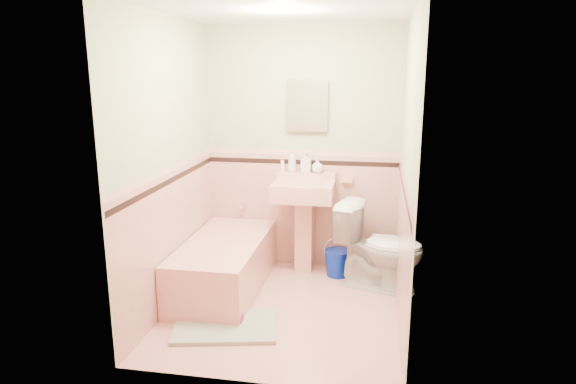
% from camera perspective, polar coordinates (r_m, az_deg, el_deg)
% --- Properties ---
extents(floor, '(2.20, 2.20, 0.00)m').
position_cam_1_polar(floor, '(4.58, -0.56, -13.00)').
color(floor, '#E19F93').
rests_on(floor, ground).
extents(ceiling, '(2.20, 2.20, 0.00)m').
position_cam_1_polar(ceiling, '(4.12, -0.64, 19.88)').
color(ceiling, white).
rests_on(ceiling, ground).
extents(wall_back, '(2.50, 0.00, 2.50)m').
position_cam_1_polar(wall_back, '(5.24, 1.62, 4.81)').
color(wall_back, '#EFE5C3').
rests_on(wall_back, ground).
extents(wall_front, '(2.50, 0.00, 2.50)m').
position_cam_1_polar(wall_front, '(3.12, -4.31, -1.27)').
color(wall_front, '#EFE5C3').
rests_on(wall_front, ground).
extents(wall_left, '(0.00, 2.50, 2.50)m').
position_cam_1_polar(wall_left, '(4.46, -13.35, 2.90)').
color(wall_left, '#EFE5C3').
rests_on(wall_left, ground).
extents(wall_right, '(0.00, 2.50, 2.50)m').
position_cam_1_polar(wall_right, '(4.11, 13.25, 2.01)').
color(wall_right, '#EFE5C3').
rests_on(wall_right, ground).
extents(wainscot_back, '(2.00, 0.00, 2.00)m').
position_cam_1_polar(wainscot_back, '(5.37, 1.55, -2.08)').
color(wainscot_back, '#E4A599').
rests_on(wainscot_back, ground).
extents(wainscot_front, '(2.00, 0.00, 2.00)m').
position_cam_1_polar(wainscot_front, '(3.36, -4.05, -12.00)').
color(wainscot_front, '#E4A599').
rests_on(wainscot_front, ground).
extents(wainscot_left, '(0.00, 2.20, 2.20)m').
position_cam_1_polar(wainscot_left, '(4.62, -12.77, -5.05)').
color(wainscot_left, '#E4A599').
rests_on(wainscot_left, ground).
extents(wainscot_right, '(0.00, 2.20, 2.20)m').
position_cam_1_polar(wainscot_right, '(4.28, 12.62, -6.53)').
color(wainscot_right, '#E4A599').
rests_on(wainscot_right, ground).
extents(accent_back, '(2.00, 0.00, 2.00)m').
position_cam_1_polar(accent_back, '(5.24, 1.58, 3.38)').
color(accent_back, black).
rests_on(accent_back, ground).
extents(accent_front, '(2.00, 0.00, 2.00)m').
position_cam_1_polar(accent_front, '(3.17, -4.18, -3.46)').
color(accent_front, black).
rests_on(accent_front, ground).
extents(accent_left, '(0.00, 2.20, 2.20)m').
position_cam_1_polar(accent_left, '(4.48, -13.04, 1.26)').
color(accent_left, black).
rests_on(accent_left, ground).
extents(accent_right, '(0.00, 2.20, 2.20)m').
position_cam_1_polar(accent_right, '(4.13, 12.91, 0.26)').
color(accent_right, black).
rests_on(accent_right, ground).
extents(cap_back, '(2.00, 0.00, 2.00)m').
position_cam_1_polar(cap_back, '(5.23, 1.59, 4.46)').
color(cap_back, '#E19E98').
rests_on(cap_back, ground).
extents(cap_front, '(2.00, 0.00, 2.00)m').
position_cam_1_polar(cap_front, '(3.15, -4.22, -1.71)').
color(cap_front, '#E19E98').
rests_on(cap_front, ground).
extents(cap_left, '(0.00, 2.20, 2.20)m').
position_cam_1_polar(cap_left, '(4.46, -13.11, 2.52)').
color(cap_left, '#E19E98').
rests_on(cap_left, ground).
extents(cap_right, '(0.00, 2.20, 2.20)m').
position_cam_1_polar(cap_right, '(4.11, 12.98, 1.62)').
color(cap_right, '#E19E98').
rests_on(cap_right, ground).
extents(bathtub, '(0.70, 1.50, 0.45)m').
position_cam_1_polar(bathtub, '(4.92, -7.16, -8.29)').
color(bathtub, '#DC9486').
rests_on(bathtub, floor).
extents(tub_faucet, '(0.04, 0.12, 0.04)m').
position_cam_1_polar(tub_faucet, '(5.45, -5.07, -1.57)').
color(tub_faucet, silver).
rests_on(tub_faucet, wall_back).
extents(sink, '(0.61, 0.50, 0.96)m').
position_cam_1_polar(sink, '(5.18, 1.72, -4.08)').
color(sink, '#DC9486').
rests_on(sink, floor).
extents(sink_faucet, '(0.02, 0.02, 0.10)m').
position_cam_1_polar(sink_faucet, '(5.19, 1.98, 1.36)').
color(sink_faucet, silver).
rests_on(sink_faucet, sink).
extents(medicine_cabinet, '(0.39, 0.04, 0.49)m').
position_cam_1_polar(medicine_cabinet, '(5.15, 2.16, 9.70)').
color(medicine_cabinet, white).
rests_on(medicine_cabinet, wall_back).
extents(soap_dish, '(0.12, 0.07, 0.04)m').
position_cam_1_polar(soap_dish, '(5.21, 6.66, 1.32)').
color(soap_dish, '#DC9486').
rests_on(soap_dish, wall_back).
extents(soap_bottle_left, '(0.12, 0.12, 0.23)m').
position_cam_1_polar(soap_bottle_left, '(5.21, 0.47, 3.49)').
color(soap_bottle_left, '#B2B2B2').
rests_on(soap_bottle_left, sink).
extents(soap_bottle_mid, '(0.10, 0.10, 0.21)m').
position_cam_1_polar(soap_bottle_mid, '(5.19, 2.06, 3.38)').
color(soap_bottle_mid, '#B2B2B2').
rests_on(soap_bottle_mid, sink).
extents(soap_bottle_right, '(0.12, 0.12, 0.15)m').
position_cam_1_polar(soap_bottle_right, '(5.18, 3.33, 2.99)').
color(soap_bottle_right, '#B2B2B2').
rests_on(soap_bottle_right, sink).
extents(tube, '(0.04, 0.04, 0.12)m').
position_cam_1_polar(tube, '(5.24, -0.62, 2.96)').
color(tube, white).
rests_on(tube, sink).
extents(toilet, '(0.90, 0.66, 0.83)m').
position_cam_1_polar(toilet, '(4.91, 10.36, -6.10)').
color(toilet, white).
rests_on(toilet, floor).
extents(bucket, '(0.35, 0.35, 0.27)m').
position_cam_1_polar(bucket, '(5.23, 5.61, -7.96)').
color(bucket, '#041FA0').
rests_on(bucket, floor).
extents(bath_mat, '(0.92, 0.71, 0.03)m').
position_cam_1_polar(bath_mat, '(4.29, -7.06, -14.79)').
color(bath_mat, gray).
rests_on(bath_mat, floor).
extents(shoe, '(0.17, 0.08, 0.07)m').
position_cam_1_polar(shoe, '(4.32, -6.24, -13.83)').
color(shoe, '#BF1E59').
rests_on(shoe, bath_mat).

